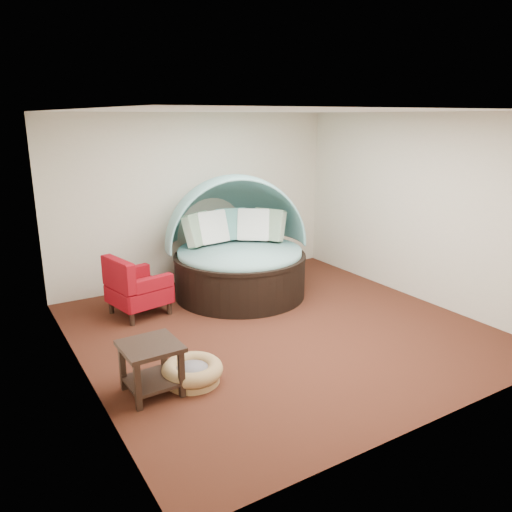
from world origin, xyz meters
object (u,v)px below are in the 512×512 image
pet_basket (192,372)px  canopy_daybed (238,240)px  side_table (151,362)px  red_armchair (135,288)px

pet_basket → canopy_daybed: bearing=50.8°
canopy_daybed → side_table: bearing=-120.6°
canopy_daybed → side_table: size_ratio=4.42×
pet_basket → red_armchair: red_armchair is taller
canopy_daybed → red_armchair: size_ratio=2.92×
red_armchair → pet_basket: bearing=-103.9°
pet_basket → side_table: 0.50m
canopy_daybed → red_armchair: (-1.70, -0.07, -0.47)m
canopy_daybed → pet_basket: 2.94m
canopy_daybed → side_table: canopy_daybed is taller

